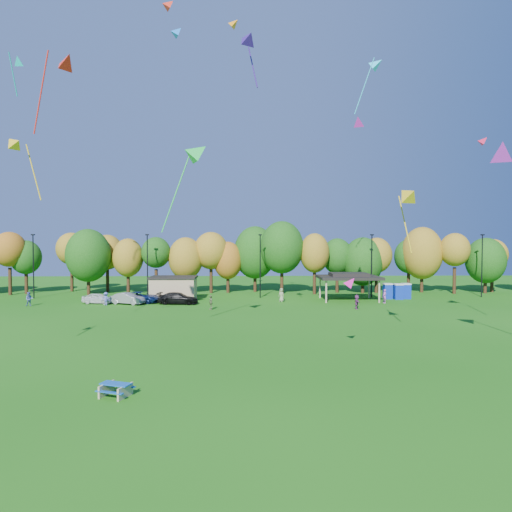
{
  "coord_description": "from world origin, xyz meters",
  "views": [
    {
      "loc": [
        -0.07,
        -24.8,
        8.24
      ],
      "look_at": [
        0.63,
        6.0,
        7.16
      ],
      "focal_mm": 32.0,
      "sensor_mm": 36.0,
      "label": 1
    }
  ],
  "objects_px": {
    "car_a": "(98,298)",
    "car_c": "(141,297)",
    "porta_potties": "(397,291)",
    "picnic_table": "(116,389)",
    "car_b": "(128,299)",
    "car_d": "(178,298)"
  },
  "relations": [
    {
      "from": "car_c",
      "to": "car_a",
      "type": "bearing_deg",
      "value": 108.84
    },
    {
      "from": "car_d",
      "to": "car_a",
      "type": "bearing_deg",
      "value": 92.16
    },
    {
      "from": "picnic_table",
      "to": "car_b",
      "type": "xyz_separation_m",
      "value": [
        -8.29,
        34.71,
        0.33
      ]
    },
    {
      "from": "car_c",
      "to": "car_d",
      "type": "relative_size",
      "value": 1.01
    },
    {
      "from": "car_a",
      "to": "car_c",
      "type": "bearing_deg",
      "value": -70.87
    },
    {
      "from": "car_a",
      "to": "car_b",
      "type": "xyz_separation_m",
      "value": [
        4.0,
        -0.64,
        0.05
      ]
    },
    {
      "from": "car_a",
      "to": "car_c",
      "type": "height_order",
      "value": "car_c"
    },
    {
      "from": "car_a",
      "to": "porta_potties",
      "type": "bearing_deg",
      "value": -72.69
    },
    {
      "from": "car_a",
      "to": "picnic_table",
      "type": "bearing_deg",
      "value": -148.92
    },
    {
      "from": "porta_potties",
      "to": "picnic_table",
      "type": "height_order",
      "value": "porta_potties"
    },
    {
      "from": "porta_potties",
      "to": "car_d",
      "type": "relative_size",
      "value": 0.72
    },
    {
      "from": "car_a",
      "to": "car_c",
      "type": "xyz_separation_m",
      "value": [
        5.38,
        0.68,
        0.04
      ]
    },
    {
      "from": "car_b",
      "to": "porta_potties",
      "type": "bearing_deg",
      "value": -63.63
    },
    {
      "from": "porta_potties",
      "to": "car_c",
      "type": "bearing_deg",
      "value": -174.88
    },
    {
      "from": "picnic_table",
      "to": "car_a",
      "type": "relative_size",
      "value": 0.49
    },
    {
      "from": "car_c",
      "to": "car_d",
      "type": "bearing_deg",
      "value": -92.77
    },
    {
      "from": "car_b",
      "to": "car_c",
      "type": "distance_m",
      "value": 1.9
    },
    {
      "from": "car_b",
      "to": "car_d",
      "type": "bearing_deg",
      "value": -70.38
    },
    {
      "from": "car_d",
      "to": "car_c",
      "type": "bearing_deg",
      "value": 81.14
    },
    {
      "from": "car_c",
      "to": "porta_potties",
      "type": "bearing_deg",
      "value": -73.26
    },
    {
      "from": "porta_potties",
      "to": "car_c",
      "type": "height_order",
      "value": "porta_potties"
    },
    {
      "from": "picnic_table",
      "to": "car_b",
      "type": "height_order",
      "value": "car_b"
    }
  ]
}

